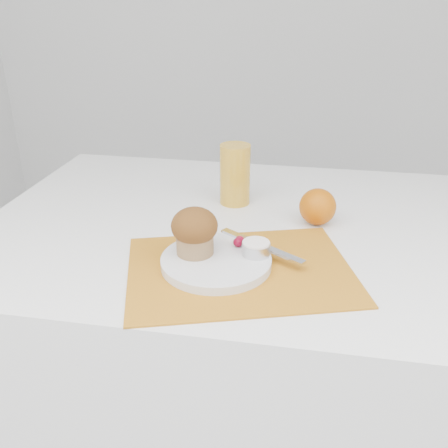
% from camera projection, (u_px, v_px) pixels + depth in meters
% --- Properties ---
extents(table, '(1.20, 0.80, 0.75)m').
position_uv_depth(table, '(254.00, 360.00, 1.24)').
color(table, white).
rests_on(table, ground).
extents(placemat, '(0.47, 0.40, 0.00)m').
position_uv_depth(placemat, '(240.00, 270.00, 0.90)').
color(placemat, '#BF751A').
rests_on(placemat, table).
extents(plate, '(0.22, 0.22, 0.02)m').
position_uv_depth(plate, '(216.00, 261.00, 0.91)').
color(plate, silver).
rests_on(plate, placemat).
extents(ramekin, '(0.06, 0.06, 0.02)m').
position_uv_depth(ramekin, '(256.00, 249.00, 0.91)').
color(ramekin, silver).
rests_on(ramekin, plate).
extents(cream, '(0.05, 0.05, 0.01)m').
position_uv_depth(cream, '(256.00, 243.00, 0.91)').
color(cream, white).
rests_on(cream, ramekin).
extents(raspberry_near, '(0.02, 0.02, 0.02)m').
position_uv_depth(raspberry_near, '(240.00, 240.00, 0.95)').
color(raspberry_near, '#5F0214').
rests_on(raspberry_near, plate).
extents(raspberry_far, '(0.02, 0.02, 0.02)m').
position_uv_depth(raspberry_far, '(238.00, 242.00, 0.94)').
color(raspberry_far, '#540214').
rests_on(raspberry_far, plate).
extents(butter_knife, '(0.17, 0.12, 0.00)m').
position_uv_depth(butter_knife, '(261.00, 245.00, 0.94)').
color(butter_knife, silver).
rests_on(butter_knife, plate).
extents(orange, '(0.08, 0.08, 0.08)m').
position_uv_depth(orange, '(318.00, 207.00, 1.07)').
color(orange, '#BF5C06').
rests_on(orange, table).
extents(juice_glass, '(0.07, 0.07, 0.14)m').
position_uv_depth(juice_glass, '(235.00, 174.00, 1.16)').
color(juice_glass, gold).
rests_on(juice_glass, table).
extents(muffin, '(0.09, 0.09, 0.09)m').
position_uv_depth(muffin, '(195.00, 231.00, 0.90)').
color(muffin, '#9C764B').
rests_on(muffin, plate).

